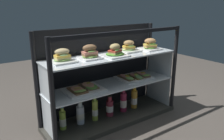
{
  "coord_description": "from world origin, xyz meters",
  "views": [
    {
      "loc": [
        -1.17,
        -1.68,
        1.13
      ],
      "look_at": [
        0.0,
        0.0,
        0.52
      ],
      "focal_mm": 36.56,
      "sensor_mm": 36.0,
      "label": 1
    }
  ],
  "objects_px": {
    "open_sandwich_tray_right_of_center": "(84,89)",
    "juice_bottle_back_left": "(95,110)",
    "plated_roll_sandwich_far_left": "(150,45)",
    "juice_bottle_front_left_end": "(110,107)",
    "plated_roll_sandwich_far_right": "(90,53)",
    "juice_bottle_front_fourth": "(63,120)",
    "juice_bottle_back_right": "(123,102)",
    "plated_roll_sandwich_right_of_center": "(115,52)",
    "juice_bottle_front_right_end": "(80,114)",
    "plated_roll_sandwich_center": "(62,57)",
    "juice_bottle_back_center": "(134,99)",
    "plated_roll_sandwich_left_of_center": "(129,48)",
    "open_sandwich_tray_center": "(134,77)"
  },
  "relations": [
    {
      "from": "open_sandwich_tray_right_of_center",
      "to": "juice_bottle_front_left_end",
      "type": "distance_m",
      "value": 0.39
    },
    {
      "from": "juice_bottle_front_right_end",
      "to": "open_sandwich_tray_right_of_center",
      "type": "bearing_deg",
      "value": -56.22
    },
    {
      "from": "open_sandwich_tray_right_of_center",
      "to": "juice_bottle_back_left",
      "type": "bearing_deg",
      "value": 8.38
    },
    {
      "from": "open_sandwich_tray_right_of_center",
      "to": "juice_bottle_back_center",
      "type": "height_order",
      "value": "open_sandwich_tray_right_of_center"
    },
    {
      "from": "open_sandwich_tray_right_of_center",
      "to": "juice_bottle_front_left_end",
      "type": "xyz_separation_m",
      "value": [
        0.29,
        0.01,
        -0.27
      ]
    },
    {
      "from": "juice_bottle_front_left_end",
      "to": "plated_roll_sandwich_right_of_center",
      "type": "bearing_deg",
      "value": -78.29
    },
    {
      "from": "plated_roll_sandwich_far_left",
      "to": "juice_bottle_front_right_end",
      "type": "relative_size",
      "value": 0.81
    },
    {
      "from": "plated_roll_sandwich_far_left",
      "to": "juice_bottle_back_left",
      "type": "distance_m",
      "value": 0.86
    },
    {
      "from": "plated_roll_sandwich_left_of_center",
      "to": "plated_roll_sandwich_right_of_center",
      "type": "bearing_deg",
      "value": -158.54
    },
    {
      "from": "plated_roll_sandwich_center",
      "to": "plated_roll_sandwich_left_of_center",
      "type": "height_order",
      "value": "plated_roll_sandwich_center"
    },
    {
      "from": "plated_roll_sandwich_left_of_center",
      "to": "juice_bottle_front_right_end",
      "type": "xyz_separation_m",
      "value": [
        -0.56,
        -0.0,
        -0.56
      ]
    },
    {
      "from": "plated_roll_sandwich_right_of_center",
      "to": "juice_bottle_back_left",
      "type": "relative_size",
      "value": 0.84
    },
    {
      "from": "open_sandwich_tray_right_of_center",
      "to": "juice_bottle_front_fourth",
      "type": "xyz_separation_m",
      "value": [
        -0.2,
        0.04,
        -0.27
      ]
    },
    {
      "from": "juice_bottle_back_right",
      "to": "juice_bottle_back_center",
      "type": "bearing_deg",
      "value": 0.35
    },
    {
      "from": "plated_roll_sandwich_center",
      "to": "open_sandwich_tray_right_of_center",
      "type": "relative_size",
      "value": 0.57
    },
    {
      "from": "open_sandwich_tray_center",
      "to": "juice_bottle_back_center",
      "type": "height_order",
      "value": "open_sandwich_tray_center"
    },
    {
      "from": "plated_roll_sandwich_far_left",
      "to": "juice_bottle_back_right",
      "type": "height_order",
      "value": "plated_roll_sandwich_far_left"
    },
    {
      "from": "plated_roll_sandwich_right_of_center",
      "to": "juice_bottle_front_fourth",
      "type": "height_order",
      "value": "plated_roll_sandwich_right_of_center"
    },
    {
      "from": "open_sandwich_tray_center",
      "to": "plated_roll_sandwich_left_of_center",
      "type": "bearing_deg",
      "value": 144.95
    },
    {
      "from": "juice_bottle_front_fourth",
      "to": "juice_bottle_back_right",
      "type": "xyz_separation_m",
      "value": [
        0.65,
        -0.03,
        0.01
      ]
    },
    {
      "from": "plated_roll_sandwich_far_right",
      "to": "juice_bottle_front_right_end",
      "type": "bearing_deg",
      "value": 153.88
    },
    {
      "from": "plated_roll_sandwich_far_right",
      "to": "juice_bottle_front_fourth",
      "type": "xyz_separation_m",
      "value": [
        -0.27,
        0.05,
        -0.58
      ]
    },
    {
      "from": "plated_roll_sandwich_left_of_center",
      "to": "open_sandwich_tray_right_of_center",
      "type": "distance_m",
      "value": 0.62
    },
    {
      "from": "plated_roll_sandwich_far_right",
      "to": "juice_bottle_back_right",
      "type": "relative_size",
      "value": 0.71
    },
    {
      "from": "plated_roll_sandwich_left_of_center",
      "to": "juice_bottle_front_left_end",
      "type": "bearing_deg",
      "value": -173.59
    },
    {
      "from": "plated_roll_sandwich_center",
      "to": "juice_bottle_front_left_end",
      "type": "height_order",
      "value": "plated_roll_sandwich_center"
    },
    {
      "from": "open_sandwich_tray_right_of_center",
      "to": "juice_bottle_front_right_end",
      "type": "bearing_deg",
      "value": 123.78
    },
    {
      "from": "plated_roll_sandwich_center",
      "to": "plated_roll_sandwich_right_of_center",
      "type": "bearing_deg",
      "value": -8.62
    },
    {
      "from": "plated_roll_sandwich_far_right",
      "to": "juice_bottle_front_right_end",
      "type": "xyz_separation_m",
      "value": [
        -0.09,
        0.05,
        -0.57
      ]
    },
    {
      "from": "plated_roll_sandwich_right_of_center",
      "to": "plated_roll_sandwich_left_of_center",
      "type": "xyz_separation_m",
      "value": [
        0.24,
        0.09,
        0.0
      ]
    },
    {
      "from": "open_sandwich_tray_center",
      "to": "juice_bottle_front_fourth",
      "type": "height_order",
      "value": "open_sandwich_tray_center"
    },
    {
      "from": "plated_roll_sandwich_right_of_center",
      "to": "juice_bottle_front_left_end",
      "type": "height_order",
      "value": "plated_roll_sandwich_right_of_center"
    },
    {
      "from": "plated_roll_sandwich_far_left",
      "to": "open_sandwich_tray_center",
      "type": "distance_m",
      "value": 0.36
    },
    {
      "from": "plated_roll_sandwich_far_left",
      "to": "juice_bottle_back_center",
      "type": "xyz_separation_m",
      "value": [
        -0.17,
        0.02,
        -0.56
      ]
    },
    {
      "from": "plated_roll_sandwich_right_of_center",
      "to": "juice_bottle_front_right_end",
      "type": "relative_size",
      "value": 0.9
    },
    {
      "from": "plated_roll_sandwich_far_right",
      "to": "juice_bottle_back_left",
      "type": "height_order",
      "value": "plated_roll_sandwich_far_right"
    },
    {
      "from": "plated_roll_sandwich_right_of_center",
      "to": "juice_bottle_front_fourth",
      "type": "xyz_separation_m",
      "value": [
        -0.5,
        0.09,
        -0.57
      ]
    },
    {
      "from": "plated_roll_sandwich_left_of_center",
      "to": "plated_roll_sandwich_far_left",
      "type": "distance_m",
      "value": 0.24
    },
    {
      "from": "juice_bottle_front_left_end",
      "to": "juice_bottle_back_right",
      "type": "height_order",
      "value": "juice_bottle_back_right"
    },
    {
      "from": "juice_bottle_front_left_end",
      "to": "juice_bottle_back_right",
      "type": "distance_m",
      "value": 0.17
    },
    {
      "from": "plated_roll_sandwich_left_of_center",
      "to": "juice_bottle_front_left_end",
      "type": "height_order",
      "value": "plated_roll_sandwich_left_of_center"
    },
    {
      "from": "open_sandwich_tray_center",
      "to": "juice_bottle_back_left",
      "type": "relative_size",
      "value": 1.37
    },
    {
      "from": "open_sandwich_tray_center",
      "to": "juice_bottle_back_center",
      "type": "xyz_separation_m",
      "value": [
        0.01,
        0.01,
        -0.25
      ]
    },
    {
      "from": "open_sandwich_tray_right_of_center",
      "to": "juice_bottle_back_left",
      "type": "xyz_separation_m",
      "value": [
        0.12,
        0.02,
        -0.25
      ]
    },
    {
      "from": "plated_roll_sandwich_far_left",
      "to": "juice_bottle_front_left_end",
      "type": "height_order",
      "value": "plated_roll_sandwich_far_left"
    },
    {
      "from": "plated_roll_sandwich_center",
      "to": "juice_bottle_front_fourth",
      "type": "height_order",
      "value": "plated_roll_sandwich_center"
    },
    {
      "from": "juice_bottle_front_right_end",
      "to": "juice_bottle_back_right",
      "type": "xyz_separation_m",
      "value": [
        0.48,
        -0.03,
        0.01
      ]
    },
    {
      "from": "plated_roll_sandwich_far_right",
      "to": "open_sandwich_tray_right_of_center",
      "type": "xyz_separation_m",
      "value": [
        -0.07,
        0.01,
        -0.31
      ]
    },
    {
      "from": "open_sandwich_tray_center",
      "to": "juice_bottle_front_left_end",
      "type": "xyz_separation_m",
      "value": [
        -0.3,
        0.01,
        -0.27
      ]
    },
    {
      "from": "plated_roll_sandwich_center",
      "to": "plated_roll_sandwich_far_left",
      "type": "height_order",
      "value": "plated_roll_sandwich_far_left"
    }
  ]
}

